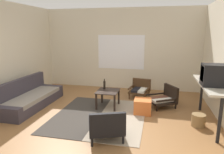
% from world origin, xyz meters
% --- Properties ---
extents(ground_plane, '(7.80, 7.80, 0.00)m').
position_xyz_m(ground_plane, '(0.00, 0.00, 0.00)').
color(ground_plane, olive).
extents(far_wall_with_window, '(5.60, 0.13, 2.70)m').
position_xyz_m(far_wall_with_window, '(0.00, 3.06, 1.35)').
color(far_wall_with_window, beige).
rests_on(far_wall_with_window, ground).
extents(area_rug, '(2.07, 2.35, 0.01)m').
position_xyz_m(area_rug, '(-0.04, 0.49, 0.01)').
color(area_rug, '#38332D').
rests_on(area_rug, ground).
extents(couch, '(0.77, 2.08, 0.72)m').
position_xyz_m(couch, '(-2.03, 0.70, 0.22)').
color(couch, '#38333D').
rests_on(couch, ground).
extents(coffee_table, '(0.55, 0.63, 0.44)m').
position_xyz_m(coffee_table, '(0.01, 1.09, 0.36)').
color(coffee_table, black).
rests_on(coffee_table, ground).
extents(armchair_by_window, '(0.64, 0.64, 0.52)m').
position_xyz_m(armchair_by_window, '(0.75, 2.14, 0.25)').
color(armchair_by_window, '#472D19').
rests_on(armchair_by_window, ground).
extents(armchair_striped_foreground, '(0.79, 0.77, 0.59)m').
position_xyz_m(armchair_striped_foreground, '(0.38, -0.54, 0.27)').
color(armchair_striped_foreground, black).
rests_on(armchair_striped_foreground, ground).
extents(armchair_corner, '(0.83, 0.82, 0.55)m').
position_xyz_m(armchair_corner, '(1.44, 1.48, 0.23)').
color(armchair_corner, black).
rests_on(armchair_corner, ground).
extents(ottoman_orange, '(0.42, 0.42, 0.35)m').
position_xyz_m(ottoman_orange, '(0.93, 0.88, 0.17)').
color(ottoman_orange, '#D1662D').
rests_on(ottoman_orange, ground).
extents(console_shelf, '(0.46, 1.72, 0.89)m').
position_xyz_m(console_shelf, '(2.33, 0.60, 0.80)').
color(console_shelf, '#B2AD9E').
rests_on(console_shelf, ground).
extents(crt_television, '(0.48, 0.38, 0.43)m').
position_xyz_m(crt_television, '(2.33, 0.41, 1.11)').
color(crt_television, black).
rests_on(crt_television, console_shelf).
extents(clay_vase, '(0.25, 0.25, 0.36)m').
position_xyz_m(clay_vase, '(2.33, 1.11, 1.02)').
color(clay_vase, brown).
rests_on(clay_vase, console_shelf).
extents(glass_bottle, '(0.06, 0.06, 0.27)m').
position_xyz_m(glass_bottle, '(-0.12, 1.23, 0.56)').
color(glass_bottle, black).
rests_on(glass_bottle, coffee_table).
extents(wicker_basket, '(0.28, 0.28, 0.26)m').
position_xyz_m(wicker_basket, '(2.11, 0.43, 0.13)').
color(wicker_basket, olive).
rests_on(wicker_basket, ground).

